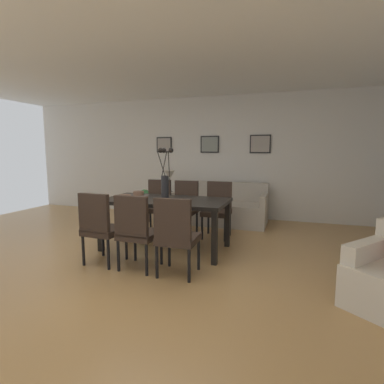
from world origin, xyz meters
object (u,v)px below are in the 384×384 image
dining_table (165,204)px  bowl_near_right (139,193)px  dining_chair_far_right (184,205)px  dining_chair_mid_right (218,206)px  dining_chair_near_right (158,203)px  sofa (220,209)px  side_table (170,207)px  dining_chair_far_left (137,229)px  bowl_near_left (125,197)px  table_lamp (170,177)px  framed_picture_right (260,144)px  dining_chair_near_left (101,225)px  framed_picture_left (164,145)px  potted_plant (143,204)px  framed_picture_center (210,144)px  dining_chair_mid_left (176,233)px  centerpiece_vase (165,180)px

dining_table → bowl_near_right: 0.59m
dining_chair_far_right → dining_chair_mid_right: bearing=3.6°
dining_chair_near_right → sofa: dining_chair_near_right is taller
dining_table → dining_chair_near_right: (-0.53, 0.88, -0.15)m
dining_chair_far_right → side_table: (-0.70, 1.01, -0.25)m
dining_chair_far_left → dining_table: bearing=90.1°
bowl_near_left → bowl_near_right: bearing=90.0°
table_lamp → dining_chair_near_right: bearing=-79.7°
dining_table → framed_picture_right: (1.08, 2.45, 0.92)m
bowl_near_left → table_lamp: table_lamp is taller
dining_chair_near_left → dining_chair_far_left: bearing=-2.5°
framed_picture_left → framed_picture_right: 2.16m
dining_table → bowl_near_left: bearing=-159.3°
bowl_near_left → potted_plant: 1.80m
bowl_near_left → framed_picture_center: size_ratio=0.41×
dining_table → potted_plant: bearing=127.5°
dining_chair_mid_left → bowl_near_left: dining_chair_mid_left is taller
dining_chair_far_left → framed_picture_center: 3.47m
dining_table → framed_picture_right: size_ratio=4.23×
dining_chair_far_right → bowl_near_right: 0.88m
dining_chair_near_left → framed_picture_left: size_ratio=2.52×
dining_table → centerpiece_vase: 0.36m
table_lamp → potted_plant: bearing=-134.9°
dining_chair_near_left → framed_picture_center: 3.49m
dining_table → side_table: (-0.71, 1.86, -0.40)m
dining_table → bowl_near_right: bearing=159.3°
dining_chair_near_right → dining_chair_mid_right: 1.10m
dining_chair_mid_left → side_table: (-1.23, 2.75, -0.25)m
dining_table → dining_chair_near_right: size_ratio=1.96×
framed_picture_left → dining_table: bearing=-66.2°
framed_picture_center → dining_chair_far_right: bearing=-90.4°
centerpiece_vase → table_lamp: bearing=110.9°
dining_chair_near_right → table_lamp: size_ratio=1.80×
framed_picture_center → framed_picture_right: (1.08, -0.00, 0.00)m
dining_table → potted_plant: dining_table is taller
centerpiece_vase → dining_chair_far_right: bearing=90.8°
dining_chair_mid_left → bowl_near_right: bearing=134.1°
bowl_near_right → bowl_near_left: bearing=-90.0°
framed_picture_center → framed_picture_right: size_ratio=0.96×
dining_chair_far_left → dining_chair_far_right: same height
dining_table → bowl_near_right: bowl_near_right is taller
dining_chair_mid_left → bowl_near_right: (-1.06, 1.09, 0.27)m
sofa → side_table: bearing=-179.0°
bowl_near_left → side_table: 2.14m
dining_chair_far_right → sofa: size_ratio=0.49×
dining_chair_near_right → potted_plant: 0.83m
dining_chair_far_left → bowl_near_left: 0.89m
bowl_near_left → side_table: bearing=94.7°
dining_chair_near_left → dining_table: bearing=58.2°
dining_table → bowl_near_left: 0.59m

